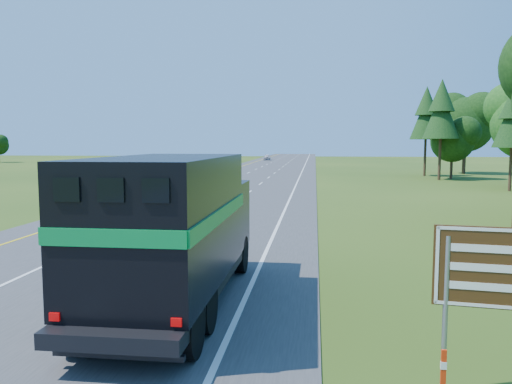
% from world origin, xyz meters
% --- Properties ---
extents(road, '(15.00, 260.00, 0.04)m').
position_xyz_m(road, '(0.00, 50.00, 0.02)').
color(road, '#38383A').
rests_on(road, ground).
extents(lane_markings, '(11.15, 260.00, 0.01)m').
position_xyz_m(lane_markings, '(0.00, 50.00, 0.04)').
color(lane_markings, yellow).
rests_on(lane_markings, road).
extents(horse_truck, '(2.83, 8.77, 3.88)m').
position_xyz_m(horse_truck, '(3.80, 8.53, 2.11)').
color(horse_truck, black).
rests_on(horse_truck, road).
extents(white_suv, '(3.07, 6.51, 1.80)m').
position_xyz_m(white_suv, '(-3.22, 35.59, 0.94)').
color(white_suv, white).
rests_on(white_suv, road).
extents(far_car, '(1.90, 4.16, 1.39)m').
position_xyz_m(far_car, '(-4.04, 115.03, 0.73)').
color(far_car, '#BCBBC3').
rests_on(far_car, road).
extents(exit_sign, '(1.89, 0.32, 3.22)m').
position_xyz_m(exit_sign, '(10.30, 4.67, 2.09)').
color(exit_sign, gray).
rests_on(exit_sign, ground).
extents(delineator, '(0.09, 0.05, 1.09)m').
position_xyz_m(delineator, '(9.34, 3.96, 0.59)').
color(delineator, red).
rests_on(delineator, ground).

